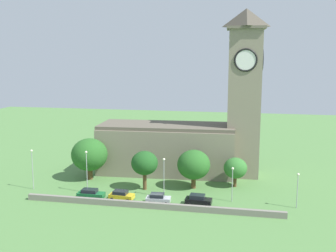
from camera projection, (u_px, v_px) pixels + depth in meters
The scene contains 16 objects.
ground_plane at pixel (171, 176), 84.68m from camera, with size 200.00×200.00×0.00m, color #517F42.
church at pixel (190, 132), 85.93m from camera, with size 34.33×12.60×33.97m.
quay_barrier at pixel (150, 205), 66.82m from camera, with size 43.45×0.70×1.02m, color gray.
car_green at pixel (91, 194), 71.29m from camera, with size 4.74×2.22×1.75m.
car_yellow at pixel (121, 195), 70.61m from camera, with size 4.35×2.49×1.69m.
car_silver at pixel (158, 198), 68.94m from camera, with size 4.22×2.44×1.75m.
car_black at pixel (198, 200), 68.19m from camera, with size 4.49×2.41×1.83m.
streetlamp_west_end at pixel (32, 163), 75.66m from camera, with size 0.44×0.44×7.61m.
streetlamp_west_mid at pixel (87, 165), 73.60m from camera, with size 0.44×0.44×7.86m.
streetlamp_central at pixel (164, 171), 71.46m from camera, with size 0.44×0.44×7.09m.
streetlamp_east_mid at pixel (232, 178), 69.33m from camera, with size 0.44×0.44×6.08m.
streetlamp_east_end at pixel (298, 184), 66.33m from camera, with size 0.44×0.44×5.94m.
tree_by_tower at pixel (145, 163), 75.55m from camera, with size 4.98×4.98×7.34m.
tree_churchyard at pixel (235, 168), 77.31m from camera, with size 4.43×4.43×5.70m.
tree_riverside_west at pixel (89, 155), 81.89m from camera, with size 7.28×7.28×8.41m.
tree_riverside_east at pixel (194, 165), 76.39m from camera, with size 6.21×6.21×7.38m.
Camera 1 is at (15.24, -65.22, 24.74)m, focal length 43.56 mm.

